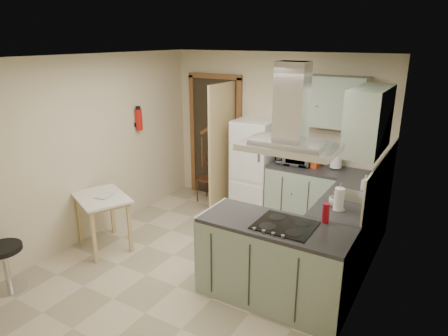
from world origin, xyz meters
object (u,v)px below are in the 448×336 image
Objects in this scene: extractor_hood at (289,147)px; microwave at (294,155)px; drop_leaf_table at (104,222)px; stool at (6,267)px; fridge at (255,167)px; bentwood_chair at (209,178)px; peninsula at (274,262)px.

microwave is at bearing 108.85° from extractor_hood.
stool is at bearing -75.32° from drop_leaf_table.
fridge is at bearing 174.56° from microwave.
bentwood_chair is 3.35m from stool.
bentwood_chair reaches higher than drop_leaf_table.
fridge is 3.64m from stool.
stool is at bearing -128.59° from microwave.
extractor_hood reaches higher than fridge.
stool is at bearing -153.91° from extractor_hood.
drop_leaf_table is at bearing -119.70° from fridge.
extractor_hood reaches higher than drop_leaf_table.
stool is (-1.41, -3.32, -0.48)m from fridge.
fridge is at bearing 123.79° from extractor_hood.
bentwood_chair is (-0.85, -0.02, -0.35)m from fridge.
extractor_hood is 1.68× the size of stool.
peninsula is 2.42m from drop_leaf_table.
drop_leaf_table is 1.57× the size of microwave.
extractor_hood is 1.80× the size of microwave.
stool is at bearing -153.05° from peninsula.
peninsula reaches higher than bentwood_chair.
stool is (-2.64, -1.34, -0.18)m from peninsula.
fridge is 0.71m from microwave.
fridge is 1.86× the size of bentwood_chair.
peninsula is 1.92× the size of bentwood_chair.
fridge is at bearing 3.07° from bentwood_chair.
microwave is (-0.58, 2.00, 0.59)m from peninsula.
bentwood_chair is at bearing 174.63° from microwave.
bentwood_chair is 1.51× the size of stool.
drop_leaf_table is 2.09m from bentwood_chair.
fridge is at bearing 66.97° from stool.
microwave reaches higher than stool.
drop_leaf_table is 0.97× the size of bentwood_chair.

